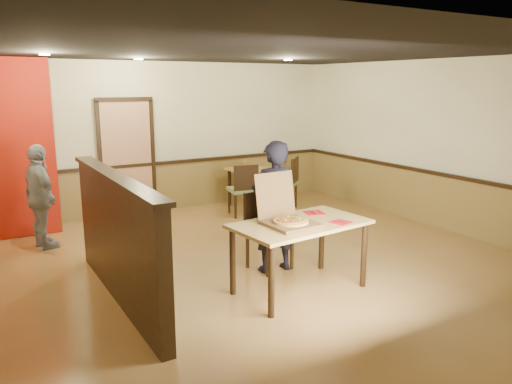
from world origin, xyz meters
TOP-DOWN VIEW (x-y plane):
  - floor at (0.00, 0.00)m, footprint 7.00×7.00m
  - ceiling at (0.00, 0.00)m, footprint 7.00×7.00m
  - wall_back at (0.00, 3.50)m, footprint 7.00×0.00m
  - wall_right at (3.50, 0.00)m, footprint 0.00×7.00m
  - wainscot_back at (0.00, 3.47)m, footprint 7.00×0.04m
  - chair_rail_back at (0.00, 3.45)m, footprint 7.00×0.06m
  - wainscot_right at (3.47, 0.00)m, footprint 0.04×7.00m
  - chair_rail_right at (3.45, 0.00)m, footprint 0.06×7.00m
  - back_door at (-0.80, 3.46)m, footprint 0.90×0.06m
  - booth_partition at (-2.00, -0.20)m, footprint 0.20×3.10m
  - spot_a at (-2.30, 1.80)m, footprint 0.14×0.14m
  - spot_b at (-0.80, 2.50)m, footprint 0.14×0.14m
  - spot_c at (1.40, 1.50)m, footprint 0.14×0.14m
  - main_table at (-0.11, -1.02)m, footprint 1.63×1.03m
  - diner_chair at (-0.04, -0.16)m, footprint 0.58×0.58m
  - side_chair_left at (0.98, 2.28)m, footprint 0.56×0.56m
  - side_chair_right at (1.95, 2.30)m, footprint 0.72×0.72m
  - side_table at (1.45, 2.90)m, footprint 0.79×0.79m
  - diner at (-0.02, -0.32)m, footprint 0.66×0.46m
  - passerby at (-2.47, 2.19)m, footprint 0.59×0.97m
  - pizza_box at (-0.29, -1.02)m, footprint 0.56×0.65m
  - pizza at (-0.28, -1.08)m, footprint 0.46×0.46m
  - napkin_near at (0.29, -1.26)m, footprint 0.26×0.26m
  - napkin_far at (0.29, -0.76)m, footprint 0.27×0.27m
  - condiment at (1.40, 2.96)m, footprint 0.06×0.06m

SIDE VIEW (x-z plane):
  - floor at x=0.00m, z-range 0.00..0.00m
  - wainscot_back at x=0.00m, z-range 0.00..0.90m
  - wainscot_right at x=3.47m, z-range 0.00..0.90m
  - side_chair_left at x=0.98m, z-range 0.04..1.02m
  - diner_chair at x=-0.04m, z-range 0.05..1.06m
  - side_chair_right at x=1.95m, z-range 0.05..1.07m
  - side_table at x=1.45m, z-range 0.20..0.96m
  - main_table at x=-0.11m, z-range 0.31..1.14m
  - booth_partition at x=-2.00m, z-range 0.01..1.46m
  - passerby at x=-2.47m, z-range 0.00..1.55m
  - napkin_near at x=0.29m, z-range 0.83..0.84m
  - napkin_far at x=0.29m, z-range 0.83..0.84m
  - condiment at x=1.40m, z-range 0.76..0.91m
  - diner at x=-0.02m, z-range 0.00..1.71m
  - pizza at x=-0.28m, z-range 0.87..0.90m
  - pizza_box at x=-0.29m, z-range 0.63..1.18m
  - chair_rail_back at x=0.00m, z-range 0.89..0.95m
  - chair_rail_right at x=3.45m, z-range 0.89..0.95m
  - back_door at x=-0.80m, z-range 0.00..2.10m
  - wall_back at x=0.00m, z-range -2.10..4.90m
  - wall_right at x=3.50m, z-range -2.10..4.90m
  - spot_a at x=-2.30m, z-range 2.77..2.79m
  - spot_b at x=-0.80m, z-range 2.77..2.79m
  - spot_c at x=1.40m, z-range 2.77..2.79m
  - ceiling at x=0.00m, z-range 2.80..2.80m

